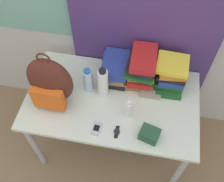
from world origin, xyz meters
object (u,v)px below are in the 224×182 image
cell_phone (97,128)px  wristwatch (117,132)px  book_stack_right (171,74)px  sunglasses_case (150,94)px  camera_pouch (149,134)px  book_stack_left (115,69)px  book_stack_center (141,68)px  sunscreen_bottle (128,109)px  water_bottle (88,80)px  sports_bottle (103,83)px  backpack (50,83)px

cell_phone → wristwatch: size_ratio=1.13×
cell_phone → book_stack_right: bearing=46.4°
sunglasses_case → camera_pouch: bearing=-85.7°
sunglasses_case → camera_pouch: (0.02, -0.33, 0.02)m
sunglasses_case → book_stack_left: bearing=154.4°
camera_pouch → book_stack_center: bearing=104.3°
sunscreen_bottle → cell_phone: size_ratio=1.58×
book_stack_center → wristwatch: size_ratio=3.18×
water_bottle → camera_pouch: water_bottle is taller
water_bottle → wristwatch: size_ratio=2.33×
book_stack_center → book_stack_left: bearing=179.4°
book_stack_center → book_stack_right: size_ratio=1.07×
sports_bottle → camera_pouch: bearing=-38.4°
backpack → book_stack_left: 0.50m
sports_bottle → water_bottle: bearing=170.2°
sunglasses_case → wristwatch: size_ratio=1.63×
book_stack_left → sports_bottle: bearing=-107.8°
cell_phone → wristwatch: 0.14m
sports_bottle → sunglasses_case: sports_bottle is taller
water_bottle → cell_phone: (0.13, -0.32, -0.09)m
book_stack_center → water_bottle: book_stack_center is taller
book_stack_center → sports_bottle: (-0.25, -0.17, -0.01)m
book_stack_left → camera_pouch: bearing=-56.3°
sports_bottle → sunglasses_case: (0.34, 0.04, -0.11)m
book_stack_left → wristwatch: (0.10, -0.47, -0.08)m
sunglasses_case → wristwatch: (-0.19, -0.34, -0.01)m
camera_pouch → backpack: bearing=166.2°
book_stack_left → sunscreen_bottle: 0.36m
water_bottle → camera_pouch: 0.58m
book_stack_left → sunglasses_case: book_stack_left is taller
backpack → sunscreen_bottle: 0.56m
sunscreen_bottle → cell_phone: (-0.19, -0.15, -0.07)m
cell_phone → water_bottle: bearing=112.0°
water_bottle → sports_bottle: (0.11, -0.02, 0.03)m
sports_bottle → wristwatch: bearing=-62.8°
backpack → wristwatch: size_ratio=5.15×
book_stack_left → wristwatch: book_stack_left is taller
backpack → sunscreen_bottle: backpack is taller
backpack → book_stack_center: (0.59, 0.29, -0.07)m
backpack → sunglasses_case: backpack is taller
book_stack_left → wristwatch: 0.49m
water_bottle → sunscreen_bottle: 0.36m
book_stack_right → camera_pouch: size_ratio=1.86×
backpack → sunglasses_case: bearing=13.1°
water_bottle → sunscreen_bottle: size_ratio=1.30×
book_stack_right → sunscreen_bottle: size_ratio=1.66×
backpack → sunglasses_case: size_ratio=3.16×
cell_phone → wristwatch: bearing=1.2°
book_stack_right → wristwatch: bearing=-123.6°
book_stack_left → cell_phone: bearing=-94.9°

